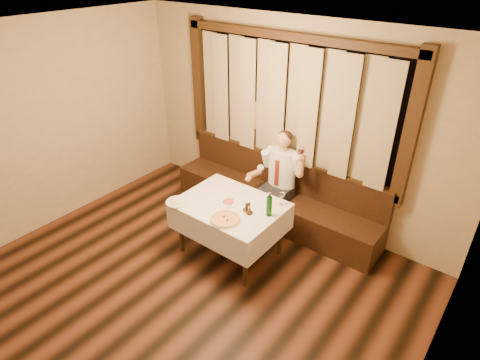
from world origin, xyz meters
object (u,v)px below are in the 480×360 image
Objects in this scene: pizza at (225,219)px; seated_man at (279,173)px; green_bottle at (269,206)px; pasta_cream at (177,200)px; dining_table at (230,211)px; banquette at (275,199)px; pasta_red at (229,201)px; cruet_caddy at (248,209)px.

seated_man reaches higher than pizza.
pasta_cream is at bearing -155.89° from green_bottle.
banquette is at bearing 90.00° from dining_table.
banquette is 0.52m from seated_man.
pizza is at bearing -60.07° from dining_table.
dining_table is at bearing -8.85° from pasta_red.
pizza is 0.31m from cruet_caddy.
pasta_cream is at bearing -142.68° from pasta_red.
green_bottle is (0.54, 0.08, 0.10)m from pasta_red.
seated_man is at bearing 83.22° from dining_table.
pasta_cream is at bearing -116.00° from seated_man.
seated_man is (-0.40, 0.85, -0.07)m from green_bottle.
pasta_cream is (-0.50, -0.38, 0.01)m from pasta_red.
banquette is 2.52× the size of dining_table.
pasta_cream reaches higher than dining_table.
cruet_caddy is 0.10× the size of seated_man.
green_bottle reaches higher than banquette.
pizza is 0.26× the size of seated_man.
banquette is at bearing 69.31° from pasta_cream.
pasta_red is 1.72× the size of cruet_caddy.
banquette is 1.08m from dining_table.
pasta_red is 0.83× the size of pasta_cream.
pasta_red is at bearing -161.52° from cruet_caddy.
seated_man is (-0.18, 0.96, 0.01)m from cruet_caddy.
banquette is 1.21m from green_bottle.
cruet_caddy is (0.29, -0.02, 0.15)m from dining_table.
pasta_red is (-0.03, -1.02, 0.48)m from banquette.
pizza is (0.18, -0.31, 0.12)m from dining_table.
pizza is 1.30× the size of pasta_cream.
cruet_caddy reaches higher than pasta_cream.
pasta_red is 0.56m from green_bottle.
banquette is 8.73× the size of pizza.
pasta_red is at bearing -91.47° from banquette.
dining_table is at bearing 119.93° from pizza.
dining_table is at bearing -161.15° from cruet_caddy.
seated_man reaches higher than banquette.
banquette reaches higher than dining_table.
green_bottle is at bearing 24.11° from pasta_cream.
banquette reaches higher than pasta_red.
pasta_cream is (-0.53, -0.38, 0.14)m from dining_table.
pasta_red is at bearing -98.40° from seated_man.
pasta_cream is 0.20× the size of seated_man.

